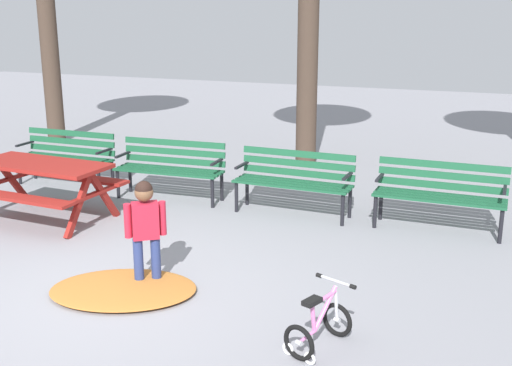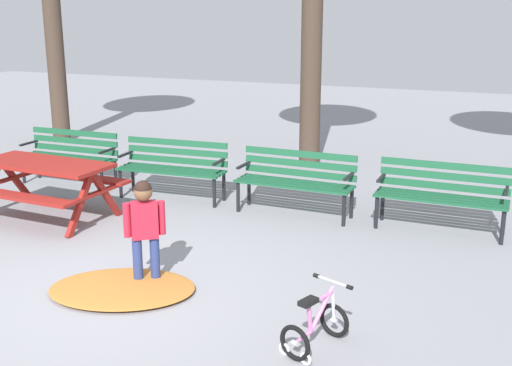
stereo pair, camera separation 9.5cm
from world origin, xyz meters
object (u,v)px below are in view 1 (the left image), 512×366
park_bench_left (171,164)px  child_standing (145,224)px  park_bench_right (295,177)px  picnic_table (42,176)px  park_bench_far_left (67,153)px  kids_bicycle (318,326)px  park_bench_far_right (440,190)px

park_bench_left → child_standing: 3.07m
child_standing → park_bench_left: bearing=114.8°
park_bench_right → child_standing: bearing=-102.6°
picnic_table → park_bench_far_left: bearing=118.0°
park_bench_far_left → child_standing: child_standing is taller
park_bench_right → kids_bicycle: bearing=-68.1°
park_bench_left → child_standing: child_standing is taller
park_bench_far_right → child_standing: size_ratio=1.48×
picnic_table → park_bench_far_left: park_bench_far_left is taller
park_bench_far_left → kids_bicycle: bearing=-33.4°
picnic_table → child_standing: 2.70m
park_bench_far_right → park_bench_far_left: bearing=-179.9°
park_bench_far_left → park_bench_right: 3.80m
picnic_table → park_bench_far_right: park_bench_far_right is taller
child_standing → kids_bicycle: 2.09m
picnic_table → park_bench_far_right: bearing=17.5°
park_bench_left → kids_bicycle: bearing=-45.9°
park_bench_far_left → child_standing: 4.26m
park_bench_far_left → park_bench_far_right: 5.70m
park_bench_left → kids_bicycle: 4.67m
park_bench_far_left → park_bench_left: bearing=-1.4°
park_bench_far_left → park_bench_right: size_ratio=1.00×
park_bench_left → picnic_table: bearing=-126.1°
park_bench_far_left → park_bench_far_right: size_ratio=1.00×
park_bench_far_left → park_bench_far_right: same height
picnic_table → kids_bicycle: 4.73m
picnic_table → kids_bicycle: size_ratio=2.95×
kids_bicycle → park_bench_far_left: bearing=146.6°
picnic_table → park_bench_left: park_bench_left is taller
park_bench_right → child_standing: (-0.62, -2.77, 0.13)m
park_bench_left → park_bench_far_right: 3.81m
park_bench_far_left → kids_bicycle: 6.17m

